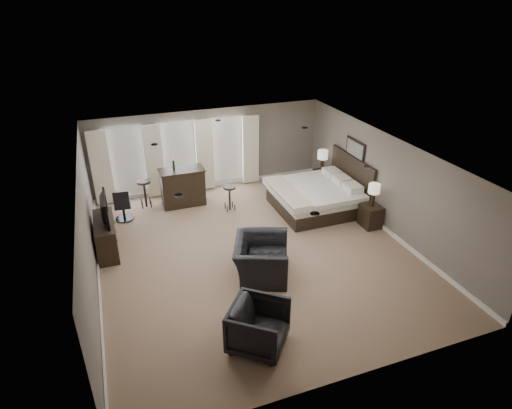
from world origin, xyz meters
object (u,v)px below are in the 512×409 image
object	(u,v)px
tv	(103,218)
armchair_near	(261,253)
bar_counter	(183,187)
lamp_near	(373,195)
nightstand_near	(371,216)
bar_stool_right	(230,198)
armchair_far	(259,325)
desk_chair	(123,204)
nightstand_far	(321,178)
lamp_far	(322,161)
dresser	(106,236)
bed	(318,185)
bar_stool_left	(145,194)

from	to	relation	value
tv	armchair_near	bearing A→B (deg)	-124.64
bar_counter	lamp_near	bearing A→B (deg)	-34.25
nightstand_near	bar_stool_right	bearing A→B (deg)	146.13
armchair_far	desk_chair	size ratio (longest dim) A/B	1.03
nightstand_far	armchair_near	bearing A→B (deg)	-132.48
armchair_far	nightstand_near	bearing A→B (deg)	-16.52
lamp_far	dresser	distance (m)	7.15
bed	lamp_far	size ratio (longest dim) A/B	3.41
dresser	desk_chair	bearing A→B (deg)	71.26
bed	lamp_far	xyz separation A→B (m)	(0.89, 1.45, 0.13)
bar_counter	bar_stool_left	size ratio (longest dim) A/B	1.56
lamp_far	bar_stool_right	bearing A→B (deg)	-169.36
armchair_near	bar_stool_left	size ratio (longest dim) A/B	1.61
tv	bar_counter	bearing A→B (deg)	-50.11
tv	bar_stool_left	xyz separation A→B (m)	(1.23, 2.18, -0.51)
lamp_far	desk_chair	bearing A→B (deg)	-178.52
nightstand_far	dresser	world-z (taller)	dresser
armchair_near	bar_stool_left	xyz separation A→B (m)	(-2.05, 4.44, -0.17)
nightstand_far	armchair_far	distance (m)	7.52
bar_stool_right	desk_chair	distance (m)	3.05
lamp_near	armchair_near	world-z (taller)	lamp_near
bar_counter	tv	bearing A→B (deg)	-140.11
bar_stool_left	bar_stool_right	xyz separation A→B (m)	(2.32, -1.09, -0.04)
armchair_near	armchair_far	distance (m)	2.22
desk_chair	lamp_near	bearing A→B (deg)	161.47
bar_stool_right	lamp_near	bearing A→B (deg)	-33.87
bar_stool_left	armchair_near	bearing A→B (deg)	-65.27
lamp_near	desk_chair	size ratio (longest dim) A/B	0.66
nightstand_far	bar_stool_left	xyz separation A→B (m)	(-5.69, 0.46, 0.15)
bar_counter	desk_chair	size ratio (longest dim) A/B	1.35
lamp_near	desk_chair	xyz separation A→B (m)	(-6.39, 2.73, -0.46)
bed	tv	world-z (taller)	bed
lamp_near	armchair_far	world-z (taller)	lamp_near
nightstand_far	bar_stool_right	xyz separation A→B (m)	(-3.38, -0.63, 0.12)
nightstand_far	bar_stool_left	distance (m)	5.72
armchair_near	desk_chair	bearing A→B (deg)	58.38
tv	bar_counter	size ratio (longest dim) A/B	0.86
armchair_far	bar_stool_right	bearing A→B (deg)	26.95
armchair_far	bar_counter	distance (m)	6.26
nightstand_far	bar_stool_right	size ratio (longest dim) A/B	0.70
nightstand_near	desk_chair	bearing A→B (deg)	156.83
dresser	desk_chair	world-z (taller)	desk_chair
nightstand_far	desk_chair	distance (m)	6.40
tv	nightstand_far	bearing A→B (deg)	-76.02
lamp_near	bar_counter	world-z (taller)	lamp_near
nightstand_far	armchair_far	world-z (taller)	armchair_far
bed	lamp_near	bearing A→B (deg)	-58.46
bed	dresser	distance (m)	6.05
bar_stool_left	bar_counter	bearing A→B (deg)	-12.04
bed	nightstand_near	xyz separation A→B (m)	(0.89, -1.45, -0.45)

